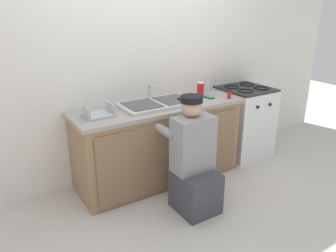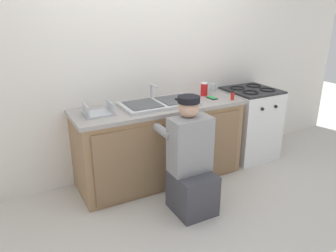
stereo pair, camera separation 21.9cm
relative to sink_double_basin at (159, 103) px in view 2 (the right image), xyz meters
name	(u,v)px [view 2 (the right image)]	position (x,y,z in m)	size (l,w,h in m)	color
ground_plane	(172,189)	(0.00, -0.30, -0.88)	(12.00, 12.00, 0.00)	beige
back_wall	(145,63)	(0.00, 0.35, 0.37)	(6.00, 0.10, 2.50)	silver
counter_cabinet	(160,144)	(0.00, -0.01, -0.47)	(1.80, 0.62, 0.82)	#997551
countertop	(159,107)	(0.00, 0.00, -0.04)	(1.84, 0.62, 0.04)	#9E9993
sink_double_basin	(159,103)	(0.00, 0.00, 0.00)	(0.80, 0.44, 0.19)	silver
stove_range	(249,123)	(1.27, 0.00, -0.44)	(0.59, 0.62, 0.90)	white
plumber_person	(191,165)	(-0.02, -0.68, -0.42)	(0.42, 0.61, 1.10)	#3F3F47
soda_cup_red	(204,89)	(0.63, 0.09, 0.06)	(0.08, 0.08, 0.15)	red
cell_phone	(212,98)	(0.64, -0.05, -0.01)	(0.07, 0.14, 0.01)	black
dish_rack_tray	(99,112)	(-0.66, -0.02, 0.01)	(0.28, 0.22, 0.11)	#B2B7BC
spice_bottle_red	(233,95)	(0.81, -0.21, 0.03)	(0.04, 0.04, 0.10)	red
water_glass	(213,88)	(0.82, 0.18, 0.03)	(0.06, 0.06, 0.10)	#ADC6CC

